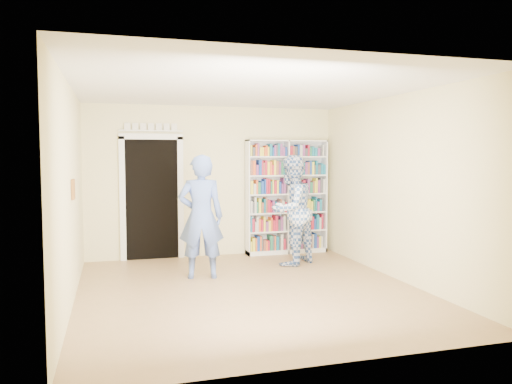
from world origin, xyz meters
TOP-DOWN VIEW (x-y plane):
  - floor at (0.00, 0.00)m, footprint 5.00×5.00m
  - ceiling at (0.00, 0.00)m, footprint 5.00×5.00m
  - wall_back at (0.00, 2.50)m, footprint 4.50×0.00m
  - wall_left at (-2.25, 0.00)m, footprint 0.00×5.00m
  - wall_right at (2.25, 0.00)m, footprint 0.00×5.00m
  - bookshelf at (1.35, 2.34)m, footprint 1.53×0.29m
  - doorway at (-1.10, 2.48)m, footprint 1.10×0.08m
  - wall_art at (-2.23, 0.20)m, footprint 0.03×0.25m
  - man_blue at (-0.51, 0.89)m, footprint 0.73×0.54m
  - man_plaid at (1.09, 1.38)m, footprint 1.12×1.07m
  - paper_sheet at (1.17, 1.17)m, footprint 0.20×0.05m

SIDE VIEW (x-z plane):
  - floor at x=0.00m, z-range 0.00..0.00m
  - man_plaid at x=1.09m, z-range 0.00..1.83m
  - man_blue at x=-0.51m, z-range 0.00..1.83m
  - paper_sheet at x=1.17m, z-range 0.84..1.13m
  - bookshelf at x=1.35m, z-range 0.01..2.11m
  - doorway at x=-1.10m, z-range -0.04..2.39m
  - wall_back at x=0.00m, z-range -0.90..3.60m
  - wall_left at x=-2.25m, z-range -1.15..3.85m
  - wall_right at x=2.25m, z-range -1.15..3.85m
  - wall_art at x=-2.23m, z-range 1.27..1.52m
  - ceiling at x=0.00m, z-range 2.70..2.70m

